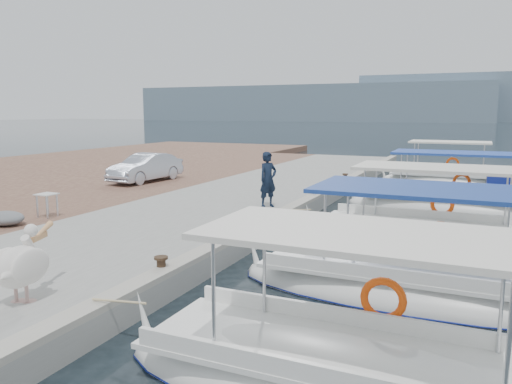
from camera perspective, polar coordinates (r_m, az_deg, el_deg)
ground at (r=13.27m, az=-0.71°, el=-7.06°), size 400.00×400.00×0.00m
concrete_quay at (r=18.87m, az=-2.61°, el=-1.41°), size 6.00×40.00×0.50m
quay_curb at (r=17.75m, az=5.43°, el=-1.10°), size 0.44×40.00×0.12m
cobblestone_strip at (r=21.55m, az=-14.57°, el=-0.37°), size 4.00×40.00×0.50m
fishing_caique_b at (r=10.84m, az=18.00°, el=-10.58°), size 7.63×2.55×2.83m
fishing_caique_c at (r=14.83m, az=18.90°, el=-5.32°), size 7.17×2.34×2.83m
fishing_caique_d at (r=20.20m, az=21.68°, el=-1.54°), size 7.86×2.27×2.83m
fishing_caique_e at (r=27.45m, az=20.72°, el=1.05°), size 6.48×2.26×2.83m
mooring_bollards at (r=14.57m, az=0.51°, el=-2.78°), size 0.28×20.28×0.33m
pelican at (r=9.40m, az=-25.32°, el=-7.50°), size 0.84×1.62×1.26m
fisherman at (r=16.84m, az=1.39°, el=1.42°), size 0.72×0.82×1.88m
parked_car at (r=23.73m, az=-12.49°, el=2.74°), size 1.69×4.03×1.30m
tarp_bundle at (r=15.95m, az=-26.69°, el=-2.70°), size 1.10×0.90×0.40m
folding_table at (r=16.58m, az=-22.79°, el=-0.88°), size 0.55×0.55×0.73m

